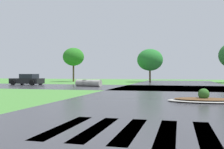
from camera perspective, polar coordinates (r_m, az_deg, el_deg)
The scene contains 7 objects.
asphalt_roadway at distance 12.45m, azimuth 12.93°, elevation -6.38°, with size 11.59×80.00×0.01m, color #35353A.
asphalt_cross_road at distance 26.65m, azimuth 13.66°, elevation -2.83°, with size 90.00×10.43×0.01m, color #35353A.
crosswalk_stripes at distance 6.78m, azimuth 11.75°, elevation -12.02°, with size 5.85×3.21×0.01m.
median_island at distance 14.13m, azimuth 19.13°, elevation -5.08°, with size 3.57×1.86×0.68m.
car_silver_hatch at distance 34.33m, azimuth -17.75°, elevation -1.10°, with size 4.05×2.21×1.35m.
drainage_pipe_stack at distance 28.99m, azimuth -5.07°, elevation -1.84°, with size 3.11×1.44×0.74m.
background_treeline at distance 42.71m, azimuth 16.96°, elevation 3.70°, with size 39.34×6.09×6.16m.
Camera 1 is at (0.29, -2.36, 1.45)m, focal length 42.47 mm.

